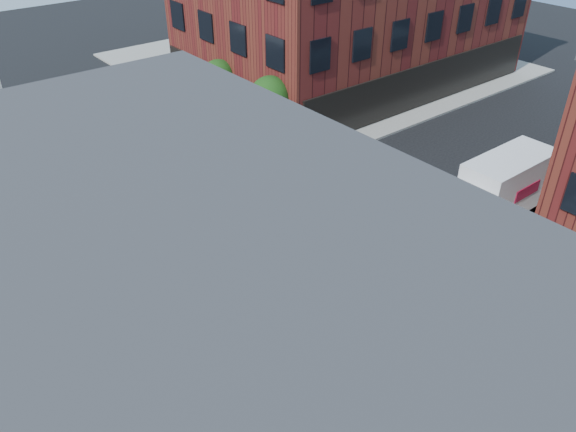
# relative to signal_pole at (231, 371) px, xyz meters

# --- Properties ---
(ground) EXTENTS (120.00, 120.00, 0.00)m
(ground) POSITION_rel_signal_pole_xyz_m (6.72, 6.68, -2.86)
(ground) COLOR black
(ground) RESTS_ON ground
(sidewalk_ne) EXTENTS (30.00, 30.00, 0.15)m
(sidewalk_ne) POSITION_rel_signal_pole_xyz_m (27.72, 27.68, -2.78)
(sidewalk_ne) COLOR gray
(sidewalk_ne) RESTS_ON ground
(building_ne) EXTENTS (25.00, 16.00, 12.00)m
(building_ne) POSITION_rel_signal_pole_xyz_m (27.22, 22.68, 3.14)
(building_ne) COLOR #4E1313
(building_ne) RESTS_ON ground
(tree_near) EXTENTS (2.69, 2.69, 4.49)m
(tree_near) POSITION_rel_signal_pole_xyz_m (14.28, 16.65, 0.30)
(tree_near) COLOR black
(tree_near) RESTS_ON ground
(tree_far) EXTENTS (2.43, 2.43, 4.07)m
(tree_far) POSITION_rel_signal_pole_xyz_m (14.28, 22.65, 0.02)
(tree_far) COLOR black
(tree_far) RESTS_ON ground
(signal_pole) EXTENTS (1.29, 1.24, 4.60)m
(signal_pole) POSITION_rel_signal_pole_xyz_m (0.00, 0.00, 0.00)
(signal_pole) COLOR black
(signal_pole) RESTS_ON ground
(box_truck) EXTENTS (7.60, 2.43, 3.42)m
(box_truck) POSITION_rel_signal_pole_xyz_m (17.94, 2.21, -1.08)
(box_truck) COLOR silver
(box_truck) RESTS_ON ground
(traffic_cone) EXTENTS (0.41, 0.41, 0.68)m
(traffic_cone) POSITION_rel_signal_pole_xyz_m (2.12, 2.69, -2.53)
(traffic_cone) COLOR #FA450B
(traffic_cone) RESTS_ON ground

